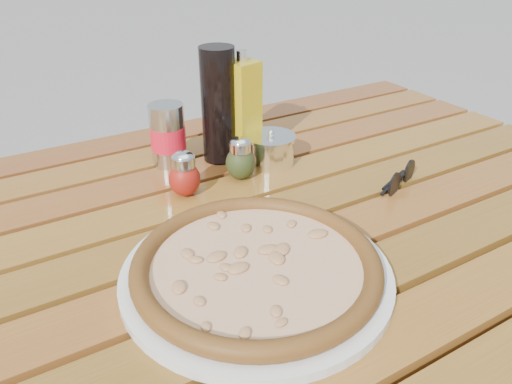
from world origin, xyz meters
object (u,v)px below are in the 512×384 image
pepper_shaker (184,175)px  dark_bottle (219,105)px  pizza (256,265)px  table (262,251)px  olive_oil_cruet (242,110)px  parmesan_tin (271,149)px  oregano_shaker (240,159)px  sunglasses (400,179)px  soda_can (168,136)px  plate (256,274)px

pepper_shaker → dark_bottle: 0.17m
dark_bottle → pizza: bearing=-110.1°
table → pizza: (-0.09, -0.14, 0.10)m
pizza → dark_bottle: 0.39m
olive_oil_cruet → parmesan_tin: olive_oil_cruet is taller
oregano_shaker → parmesan_tin: 0.08m
table → olive_oil_cruet: 0.29m
dark_bottle → sunglasses: 0.36m
table → dark_bottle: (0.04, 0.22, 0.19)m
table → oregano_shaker: (0.03, 0.13, 0.11)m
sunglasses → pepper_shaker: bearing=131.8°
soda_can → oregano_shaker: bearing=-54.4°
sunglasses → soda_can: bearing=114.9°
pepper_shaker → oregano_shaker: (0.11, 0.01, 0.00)m
pepper_shaker → olive_oil_cruet: (0.17, 0.09, 0.06)m
table → sunglasses: sunglasses is taller
sunglasses → parmesan_tin: bearing=105.2°
pepper_shaker → sunglasses: bearing=-26.4°
pizza → sunglasses: 0.36m
table → plate: bearing=-124.2°
plate → pizza: size_ratio=0.98×
table → parmesan_tin: bearing=53.6°
olive_oil_cruet → oregano_shaker: bearing=-122.0°
pepper_shaker → dark_bottle: bearing=40.0°
table → soda_can: 0.29m
pizza → oregano_shaker: (0.12, 0.27, 0.02)m
dark_bottle → parmesan_tin: 0.13m
table → olive_oil_cruet: bearing=68.4°
parmesan_tin → table: bearing=-126.4°
dark_bottle → parmesan_tin: bearing=-44.9°
olive_oil_cruet → parmesan_tin: size_ratio=2.13×
pizza → pepper_shaker: 0.26m
table → dark_bottle: dark_bottle is taller
pizza → parmesan_tin: parmesan_tin is taller
soda_can → table: bearing=-77.2°
pepper_shaker → soda_can: bearing=79.3°
pizza → sunglasses: bearing=14.5°
soda_can → olive_oil_cruet: size_ratio=0.57×
pepper_shaker → olive_oil_cruet: olive_oil_cruet is taller
table → pizza: pizza is taller
soda_can → pepper_shaker: bearing=-100.7°
plate → pepper_shaker: 0.26m
plate → soda_can: (0.04, 0.39, 0.05)m
parmesan_tin → dark_bottle: bearing=135.1°
pepper_shaker → oregano_shaker: bearing=2.8°
table → soda_can: size_ratio=11.67×
table → oregano_shaker: bearing=76.2°
pepper_shaker → pizza: bearing=-92.7°
olive_oil_cruet → pepper_shaker: bearing=-151.5°
dark_bottle → soda_can: dark_bottle is taller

